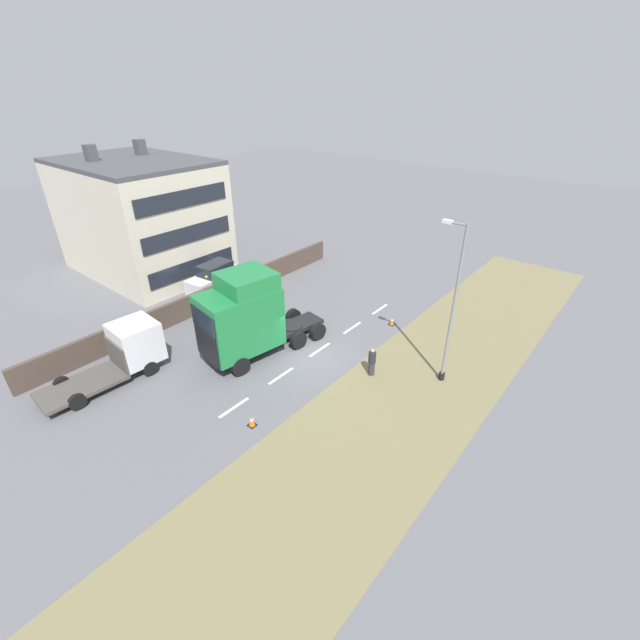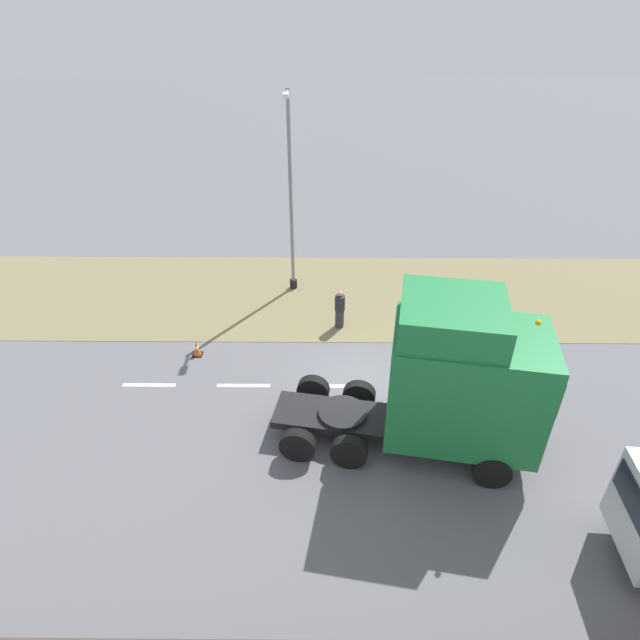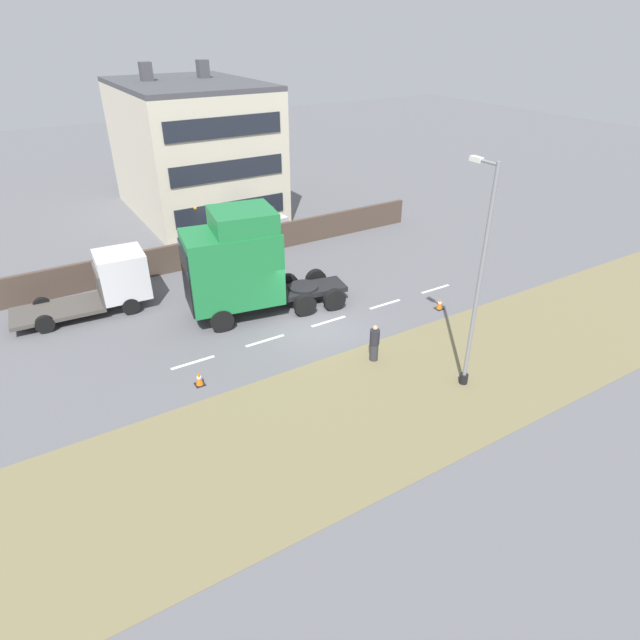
% 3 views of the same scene
% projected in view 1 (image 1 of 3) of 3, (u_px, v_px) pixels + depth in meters
% --- Properties ---
extents(ground_plane, '(120.00, 120.00, 0.00)m').
position_uv_depth(ground_plane, '(312.00, 355.00, 24.03)').
color(ground_plane, slate).
rests_on(ground_plane, ground).
extents(grass_verge, '(7.00, 44.00, 0.01)m').
position_uv_depth(grass_verge, '(406.00, 399.00, 20.72)').
color(grass_verge, olive).
rests_on(grass_verge, ground).
extents(lane_markings, '(0.16, 14.60, 0.00)m').
position_uv_depth(lane_markings, '(320.00, 350.00, 24.50)').
color(lane_markings, white).
rests_on(lane_markings, ground).
extents(boundary_wall, '(0.25, 24.00, 1.50)m').
position_uv_depth(boundary_wall, '(209.00, 298.00, 28.62)').
color(boundary_wall, '#4C3D33').
rests_on(boundary_wall, ground).
extents(building_block, '(12.00, 8.38, 9.58)m').
position_uv_depth(building_block, '(141.00, 217.00, 32.98)').
color(building_block, beige).
rests_on(building_block, ground).
extents(lorry_cab, '(3.75, 7.61, 5.10)m').
position_uv_depth(lorry_cab, '(244.00, 317.00, 22.69)').
color(lorry_cab, black).
rests_on(lorry_cab, ground).
extents(flatbed_truck, '(2.48, 6.20, 2.70)m').
position_uv_depth(flatbed_truck, '(128.00, 349.00, 22.00)').
color(flatbed_truck, silver).
rests_on(flatbed_truck, ground).
extents(parked_car, '(2.19, 4.43, 2.15)m').
position_uv_depth(parked_car, '(215.00, 278.00, 30.71)').
color(parked_car, silver).
rests_on(parked_car, ground).
extents(lamp_post, '(1.28, 0.31, 8.23)m').
position_uv_depth(lamp_post, '(451.00, 313.00, 20.24)').
color(lamp_post, black).
rests_on(lamp_post, ground).
extents(pedestrian, '(0.39, 0.39, 1.60)m').
position_uv_depth(pedestrian, '(372.00, 362.00, 22.07)').
color(pedestrian, '#333338').
rests_on(pedestrian, ground).
extents(traffic_cone_lead, '(0.36, 0.36, 0.58)m').
position_uv_depth(traffic_cone_lead, '(252.00, 421.00, 19.00)').
color(traffic_cone_lead, black).
rests_on(traffic_cone_lead, ground).
extents(traffic_cone_trailing, '(0.36, 0.36, 0.58)m').
position_uv_depth(traffic_cone_trailing, '(392.00, 321.00, 26.86)').
color(traffic_cone_trailing, black).
rests_on(traffic_cone_trailing, ground).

